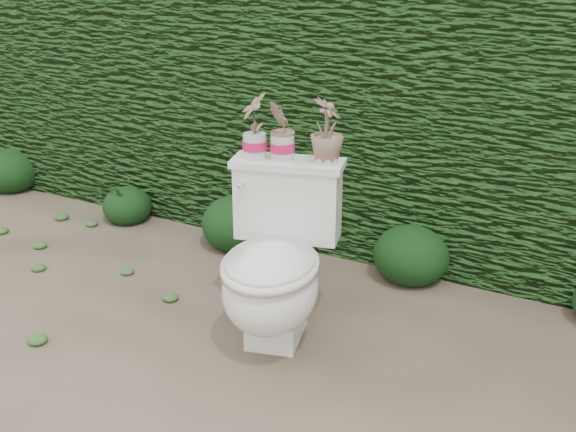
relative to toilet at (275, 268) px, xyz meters
The scene contains 10 objects.
ground 0.43m from the toilet, 133.28° to the right, with size 60.00×60.00×0.00m, color #826F59.
hedge 1.50m from the toilet, 96.57° to the left, with size 8.00×1.00×1.60m, color #2A5B1E.
toilet is the anchor object (origin of this frame).
potted_plant_left 0.63m from the toilet, 137.12° to the left, with size 0.15×0.10×0.28m, color #2F8328.
potted_plant_center 0.60m from the toilet, 110.71° to the left, with size 0.14×0.11×0.25m, color #2F8328.
potted_plant_right 0.63m from the toilet, 68.94° to the left, with size 0.15×0.15×0.27m, color #2F8328.
liriope_clump_0 2.80m from the toilet, 161.51° to the left, with size 0.40×0.40×0.32m, color #173C15.
liriope_clump_1 1.74m from the toilet, 152.15° to the left, with size 0.31×0.31×0.25m, color #173C15.
liriope_clump_2 1.09m from the toilet, 131.14° to the left, with size 0.41×0.41×0.33m, color #173C15.
liriope_clump_3 0.96m from the toilet, 69.50° to the left, with size 0.40×0.40×0.32m, color #173C15.
Camera 1 is at (1.55, -2.29, 1.73)m, focal length 45.00 mm.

